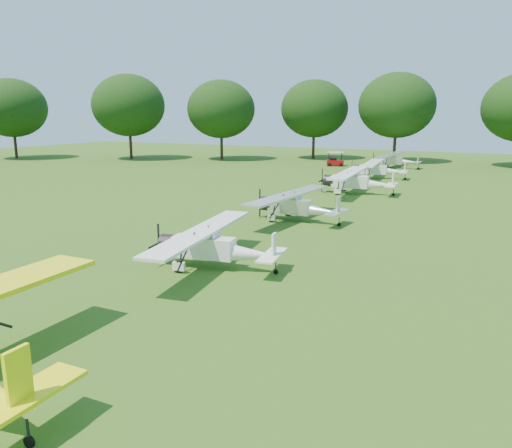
{
  "coord_description": "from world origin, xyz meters",
  "views": [
    {
      "loc": [
        12.98,
        -18.92,
        7.04
      ],
      "look_at": [
        1.6,
        3.72,
        1.4
      ],
      "focal_mm": 35.0,
      "sensor_mm": 36.0,
      "label": 1
    }
  ],
  "objects": [
    {
      "name": "aircraft_6",
      "position": [
        0.28,
        36.04,
        1.12
      ],
      "size": [
        6.13,
        9.74,
        1.91
      ],
      "rotation": [
        0.0,
        0.0,
        0.11
      ],
      "color": "white",
      "rests_on": "ground"
    },
    {
      "name": "golf_cart",
      "position": [
        -8.03,
        46.77,
        0.64
      ],
      "size": [
        2.55,
        2.04,
        1.9
      ],
      "rotation": [
        0.0,
        0.0,
        0.38
      ],
      "color": "#A10B0D",
      "rests_on": "ground"
    },
    {
      "name": "aircraft_7",
      "position": [
        -0.25,
        47.91,
        1.14
      ],
      "size": [
        6.24,
        9.93,
        1.96
      ],
      "rotation": [
        0.0,
        0.0,
        -0.04
      ],
      "color": "silver",
      "rests_on": "ground"
    },
    {
      "name": "ground",
      "position": [
        0.0,
        0.0,
        0.0
      ],
      "size": [
        160.0,
        160.0,
        0.0
      ],
      "primitive_type": "plane",
      "color": "#234E13",
      "rests_on": "ground"
    },
    {
      "name": "aircraft_4",
      "position": [
        0.75,
        11.37,
        1.14
      ],
      "size": [
        6.22,
        9.91,
        1.95
      ],
      "rotation": [
        0.0,
        0.0,
        -0.08
      ],
      "color": "silver",
      "rests_on": "ground"
    },
    {
      "name": "aircraft_3",
      "position": [
        1.23,
        0.02,
        1.12
      ],
      "size": [
        6.18,
        9.79,
        1.92
      ],
      "rotation": [
        0.0,
        0.0,
        0.16
      ],
      "color": "white",
      "rests_on": "ground"
    },
    {
      "name": "aircraft_5",
      "position": [
        1.1,
        24.47,
        1.23
      ],
      "size": [
        6.74,
        10.74,
        2.11
      ],
      "rotation": [
        0.0,
        0.0,
        0.08
      ],
      "color": "white",
      "rests_on": "ground"
    },
    {
      "name": "tree_belt",
      "position": [
        3.57,
        0.16,
        8.03
      ],
      "size": [
        137.36,
        130.27,
        14.52
      ],
      "color": "black",
      "rests_on": "ground"
    }
  ]
}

